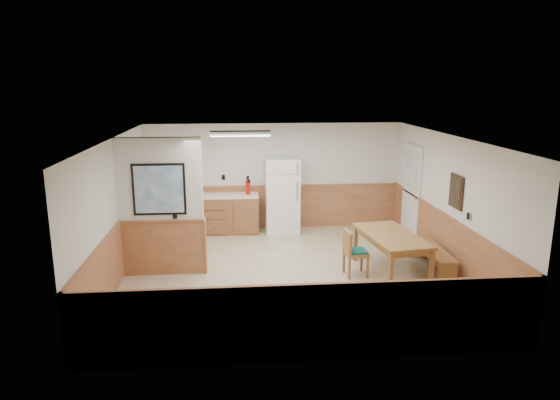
{
  "coord_description": "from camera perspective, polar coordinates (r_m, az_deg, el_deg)",
  "views": [
    {
      "loc": [
        -0.89,
        -8.59,
        3.44
      ],
      "look_at": [
        -0.09,
        0.4,
        1.29
      ],
      "focal_mm": 32.0,
      "sensor_mm": 36.0,
      "label": 1
    }
  ],
  "objects": [
    {
      "name": "left_wall",
      "position": [
        9.11,
        -18.3,
        -1.22
      ],
      "size": [
        0.02,
        6.0,
        2.5
      ],
      "primitive_type": "cube",
      "color": "white",
      "rests_on": "ground"
    },
    {
      "name": "ceiling",
      "position": [
        8.69,
        0.86,
        7.17
      ],
      "size": [
        6.0,
        6.0,
        0.02
      ],
      "primitive_type": "cube",
      "color": "silver",
      "rests_on": "back_wall"
    },
    {
      "name": "kitchen_counter",
      "position": [
        11.66,
        -6.46,
        -1.5
      ],
      "size": [
        2.2,
        0.61,
        1.0
      ],
      "color": "brown",
      "rests_on": "ground"
    },
    {
      "name": "kitchen_window",
      "position": [
        11.78,
        -10.92,
        3.91
      ],
      "size": [
        0.8,
        0.04,
        1.0
      ],
      "color": "white",
      "rests_on": "back_wall"
    },
    {
      "name": "wainscot_right",
      "position": [
        9.87,
        18.35,
        -4.65
      ],
      "size": [
        0.04,
        6.0,
        1.0
      ],
      "primitive_type": "cube",
      "color": "#BB734A",
      "rests_on": "ground"
    },
    {
      "name": "wainscot_left",
      "position": [
        9.31,
        -17.84,
        -5.68
      ],
      "size": [
        0.04,
        6.0,
        1.0
      ],
      "primitive_type": "cube",
      "color": "#BB734A",
      "rests_on": "ground"
    },
    {
      "name": "wall_painting",
      "position": [
        9.34,
        19.46,
        0.93
      ],
      "size": [
        0.04,
        0.5,
        0.6
      ],
      "color": "#352415",
      "rests_on": "right_wall"
    },
    {
      "name": "wainscot_back",
      "position": [
        11.97,
        -0.65,
        -0.83
      ],
      "size": [
        6.0,
        0.04,
        1.0
      ],
      "primitive_type": "cube",
      "color": "#BB734A",
      "rests_on": "ground"
    },
    {
      "name": "fire_extinguisher",
      "position": [
        11.5,
        -3.68,
        1.58
      ],
      "size": [
        0.14,
        0.14,
        0.43
      ],
      "rotation": [
        0.0,
        0.0,
        -0.4
      ],
      "color": "red",
      "rests_on": "kitchen_counter"
    },
    {
      "name": "dining_table",
      "position": [
        9.28,
        12.61,
        -4.41
      ],
      "size": [
        1.09,
        1.82,
        0.75
      ],
      "rotation": [
        0.0,
        0.0,
        0.14
      ],
      "color": "#AB773E",
      "rests_on": "ground"
    },
    {
      "name": "refrigerator",
      "position": [
        11.56,
        0.24,
        0.55
      ],
      "size": [
        0.78,
        0.72,
        1.75
      ],
      "rotation": [
        0.0,
        0.0,
        0.01
      ],
      "color": "white",
      "rests_on": "ground"
    },
    {
      "name": "fluorescent_fixture",
      "position": [
        9.94,
        -4.56,
        7.61
      ],
      "size": [
        1.2,
        0.3,
        0.09
      ],
      "color": "white",
      "rests_on": "ceiling"
    },
    {
      "name": "partition_wall",
      "position": [
        9.16,
        -13.45,
        -0.94
      ],
      "size": [
        1.5,
        0.2,
        2.5
      ],
      "color": "white",
      "rests_on": "ground"
    },
    {
      "name": "exterior_door",
      "position": [
        11.43,
        14.77,
        0.88
      ],
      "size": [
        0.07,
        1.02,
        2.15
      ],
      "color": "white",
      "rests_on": "ground"
    },
    {
      "name": "dining_bench",
      "position": [
        9.71,
        17.08,
        -5.82
      ],
      "size": [
        0.42,
        1.6,
        0.45
      ],
      "rotation": [
        0.0,
        0.0,
        -0.04
      ],
      "color": "#AB773E",
      "rests_on": "ground"
    },
    {
      "name": "dining_chair",
      "position": [
        9.11,
        8.2,
        -5.62
      ],
      "size": [
        0.58,
        0.43,
        0.85
      ],
      "rotation": [
        0.0,
        0.0,
        0.08
      ],
      "color": "#AB773E",
      "rests_on": "ground"
    },
    {
      "name": "back_wall",
      "position": [
        11.83,
        -0.66,
        2.72
      ],
      "size": [
        6.0,
        0.02,
        2.5
      ],
      "primitive_type": "cube",
      "color": "white",
      "rests_on": "ground"
    },
    {
      "name": "right_wall",
      "position": [
        9.68,
        18.79,
        -0.42
      ],
      "size": [
        0.02,
        6.0,
        2.5
      ],
      "primitive_type": "cube",
      "color": "white",
      "rests_on": "ground"
    },
    {
      "name": "ground",
      "position": [
        9.29,
        0.8,
        -8.34
      ],
      "size": [
        6.0,
        6.0,
        0.0
      ],
      "primitive_type": "plane",
      "color": "tan",
      "rests_on": "ground"
    },
    {
      "name": "soap_bottle",
      "position": [
        11.61,
        -11.94,
        1.02
      ],
      "size": [
        0.08,
        0.08,
        0.22
      ],
      "primitive_type": "cylinder",
      "rotation": [
        0.0,
        0.0,
        -0.17
      ],
      "color": "green",
      "rests_on": "kitchen_counter"
    }
  ]
}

